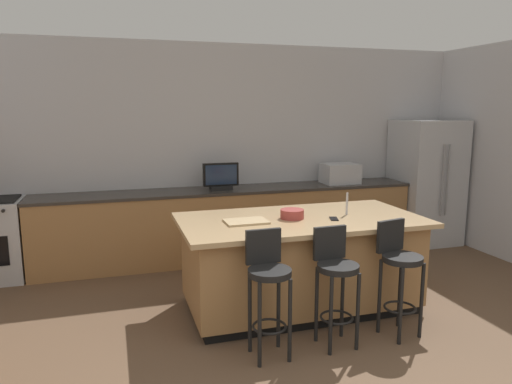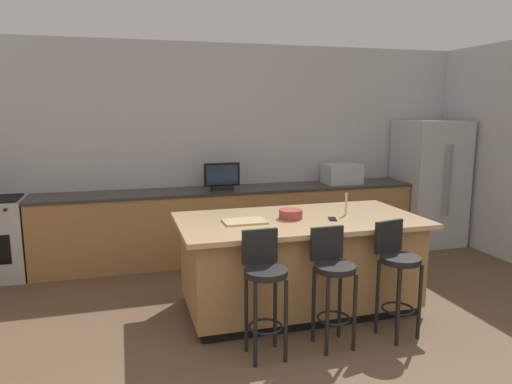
% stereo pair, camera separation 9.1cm
% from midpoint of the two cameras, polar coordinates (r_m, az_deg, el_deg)
% --- Properties ---
extents(wall_back, '(7.16, 0.12, 2.77)m').
position_cam_midpoint_polar(wall_back, '(6.40, -3.02, 5.09)').
color(wall_back, '#BCBCC1').
rests_on(wall_back, ground_plane).
extents(counter_back, '(4.89, 0.62, 0.92)m').
position_cam_midpoint_polar(counter_back, '(6.18, -2.42, -3.79)').
color(counter_back, '#9E7042').
rests_on(counter_back, ground_plane).
extents(kitchen_island, '(2.32, 1.20, 0.91)m').
position_cam_midpoint_polar(kitchen_island, '(4.66, 5.76, -8.46)').
color(kitchen_island, black).
rests_on(kitchen_island, ground_plane).
extents(refrigerator, '(0.85, 0.81, 1.77)m').
position_cam_midpoint_polar(refrigerator, '(7.24, 20.44, 1.07)').
color(refrigerator, '#B7BABF').
rests_on(refrigerator, ground_plane).
extents(microwave, '(0.48, 0.36, 0.27)m').
position_cam_midpoint_polar(microwave, '(6.59, 10.70, 2.19)').
color(microwave, '#B7BABF').
rests_on(microwave, counter_back).
extents(tv_monitor, '(0.45, 0.16, 0.34)m').
position_cam_midpoint_polar(tv_monitor, '(5.98, -3.70, 1.75)').
color(tv_monitor, black).
rests_on(tv_monitor, counter_back).
extents(sink_faucet_back, '(0.02, 0.02, 0.24)m').
position_cam_midpoint_polar(sink_faucet_back, '(6.16, -2.54, 1.68)').
color(sink_faucet_back, '#B2B2B7').
rests_on(sink_faucet_back, counter_back).
extents(sink_faucet_island, '(0.02, 0.02, 0.22)m').
position_cam_midpoint_polar(sink_faucet_island, '(4.72, 11.36, -1.43)').
color(sink_faucet_island, '#B2B2B7').
rests_on(sink_faucet_island, kitchen_island).
extents(bar_stool_left, '(0.34, 0.34, 1.00)m').
position_cam_midpoint_polar(bar_stool_left, '(3.74, 1.72, -10.84)').
color(bar_stool_left, black).
rests_on(bar_stool_left, ground_plane).
extents(bar_stool_center, '(0.34, 0.35, 0.98)m').
position_cam_midpoint_polar(bar_stool_center, '(3.97, 9.90, -10.02)').
color(bar_stool_center, black).
rests_on(bar_stool_center, ground_plane).
extents(bar_stool_right, '(0.35, 0.37, 0.99)m').
position_cam_midpoint_polar(bar_stool_right, '(4.25, 17.25, -8.81)').
color(bar_stool_right, black).
rests_on(bar_stool_right, ground_plane).
extents(fruit_bowl, '(0.22, 0.22, 0.09)m').
position_cam_midpoint_polar(fruit_bowl, '(4.50, 4.79, -2.67)').
color(fruit_bowl, '#993833').
rests_on(fruit_bowl, kitchen_island).
extents(cell_phone, '(0.11, 0.16, 0.01)m').
position_cam_midpoint_polar(cell_phone, '(4.53, 9.79, -3.23)').
color(cell_phone, black).
rests_on(cell_phone, kitchen_island).
extents(cutting_board, '(0.39, 0.27, 0.02)m').
position_cam_midpoint_polar(cutting_board, '(4.35, -0.80, -3.57)').
color(cutting_board, tan).
rests_on(cutting_board, kitchen_island).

